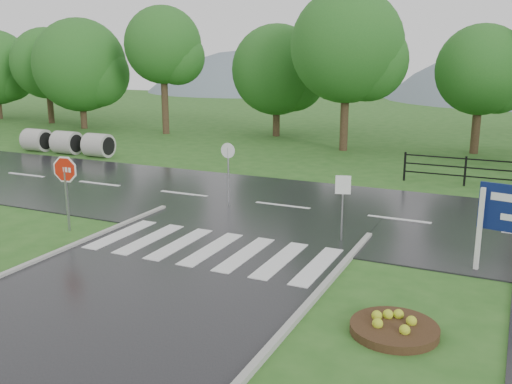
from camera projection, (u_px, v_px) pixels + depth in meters
The scene contains 10 objects.
ground at pixel (83, 331), 10.92m from camera, with size 120.00×120.00×0.00m, color #2B5D1F.
main_road at pixel (282, 207), 19.72m from camera, with size 90.00×8.00×0.04m, color black.
crosswalk at pixel (211, 249), 15.31m from camera, with size 6.50×2.80×0.02m.
hills at pixel (477, 225), 70.38m from camera, with size 102.00×48.00×48.00m.
treeline at pixel (395, 149), 31.63m from camera, with size 83.20×5.20×10.00m.
culvert_pipes at pixel (67, 143), 29.87m from camera, with size 5.50×1.20×1.20m.
stop_sign at pixel (65, 175), 16.67m from camera, with size 1.06×0.16×2.41m.
flower_bed at pixel (394, 327), 10.80m from camera, with size 1.68×1.68×0.34m.
reg_sign_small at pixel (343, 195), 15.72m from camera, with size 0.41×0.14×1.92m.
reg_sign_round at pixel (228, 167), 19.32m from camera, with size 0.52×0.07×2.24m.
Camera 1 is at (7.23, -7.63, 5.19)m, focal length 40.00 mm.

